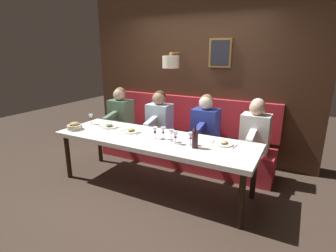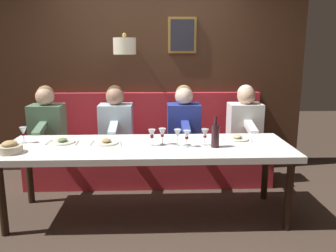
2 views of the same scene
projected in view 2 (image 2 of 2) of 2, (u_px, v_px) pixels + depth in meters
name	position (u px, v px, depth m)	size (l,w,h in m)	color
ground_plane	(149.00, 215.00, 3.58)	(12.00, 12.00, 0.00)	#423328
dining_table	(148.00, 151.00, 3.43)	(0.90, 2.81, 0.74)	white
banquette_bench	(150.00, 166.00, 4.40)	(0.52, 3.01, 0.45)	red
back_wall_panel	(149.00, 72.00, 4.71)	(0.59, 4.21, 2.90)	#422819
diner_nearest	(245.00, 119.00, 4.31)	(0.60, 0.40, 0.79)	white
diner_near	(184.00, 120.00, 4.28)	(0.60, 0.40, 0.79)	#283893
diner_middle	(116.00, 120.00, 4.25)	(0.60, 0.40, 0.79)	silver
diner_far	(47.00, 121.00, 4.21)	(0.60, 0.40, 0.79)	#567A5B
place_setting_0	(237.00, 138.00, 3.63)	(0.24, 0.32, 0.05)	silver
place_setting_1	(106.00, 142.00, 3.47)	(0.24, 0.31, 0.05)	silver
place_setting_2	(63.00, 142.00, 3.49)	(0.24, 0.32, 0.05)	silver
wine_glass_0	(187.00, 135.00, 3.33)	(0.07, 0.07, 0.16)	silver
wine_glass_1	(23.00, 132.00, 3.47)	(0.07, 0.07, 0.16)	silver
wine_glass_2	(152.00, 134.00, 3.37)	(0.07, 0.07, 0.16)	silver
wine_glass_3	(178.00, 134.00, 3.38)	(0.07, 0.07, 0.16)	silver
wine_glass_4	(162.00, 133.00, 3.42)	(0.07, 0.07, 0.16)	silver
wine_glass_5	(205.00, 134.00, 3.39)	(0.07, 0.07, 0.16)	silver
wine_bottle	(215.00, 135.00, 3.32)	(0.08, 0.08, 0.30)	#33191E
bread_bowl	(10.00, 148.00, 3.15)	(0.22, 0.22, 0.12)	beige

